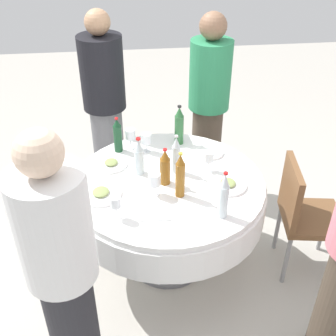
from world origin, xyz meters
name	(u,v)px	position (x,y,z in m)	size (l,w,h in m)	color
ground_plane	(168,260)	(0.00, 0.00, 0.00)	(10.00, 10.00, 0.00)	#B7B2A8
dining_table	(168,198)	(0.00, 0.00, 0.59)	(1.30, 1.30, 0.74)	white
bottle_clear_mid	(139,157)	(0.11, 0.18, 0.86)	(0.06, 0.06, 0.27)	silver
bottle_amber_front	(165,168)	(-0.03, 0.02, 0.86)	(0.07, 0.07, 0.26)	#8C5619
bottle_dark_green_north	(118,136)	(0.41, 0.31, 0.86)	(0.06, 0.06, 0.27)	#194728
bottle_clear_south	(176,155)	(0.10, -0.07, 0.87)	(0.06, 0.06, 0.28)	silver
bottle_clear_rear	(224,196)	(-0.39, -0.27, 0.88)	(0.06, 0.06, 0.31)	silver
bottle_amber_far	(180,176)	(-0.17, -0.05, 0.89)	(0.06, 0.06, 0.31)	#8C5619
bottle_green_west	(179,126)	(0.47, -0.14, 0.88)	(0.07, 0.07, 0.31)	#2D6B38
wine_glass_south	(130,135)	(0.44, 0.22, 0.85)	(0.07, 0.07, 0.15)	white
wine_glass_rear	(155,180)	(-0.14, 0.10, 0.85)	(0.07, 0.07, 0.15)	white
wine_glass_far	(116,203)	(-0.34, 0.34, 0.85)	(0.06, 0.06, 0.15)	white
wine_glass_west	(146,140)	(0.38, 0.11, 0.84)	(0.07, 0.07, 0.14)	white
wine_glass_inner	(209,158)	(0.08, -0.28, 0.85)	(0.07, 0.07, 0.15)	white
plate_inner	(111,164)	(0.22, 0.37, 0.75)	(0.22, 0.22, 0.04)	white
plate_left	(101,194)	(-0.11, 0.43, 0.75)	(0.26, 0.26, 0.04)	white
plate_right	(209,152)	(0.30, -0.34, 0.75)	(0.20, 0.20, 0.02)	white
plate_east	(228,184)	(-0.11, -0.37, 0.75)	(0.24, 0.24, 0.04)	white
spoon_front	(156,220)	(-0.39, 0.12, 0.74)	(0.18, 0.02, 0.01)	silver
person_front	(63,271)	(-0.80, 0.59, 0.83)	(0.34, 0.34, 1.59)	#26262B
person_north	(105,109)	(0.89, 0.41, 0.85)	(0.34, 0.34, 1.63)	slate
person_south	(209,104)	(0.93, -0.45, 0.83)	(0.34, 0.34, 1.58)	#4C3F33
chair_far	(302,210)	(-0.15, -0.90, 0.52)	(0.46, 0.46, 0.87)	brown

